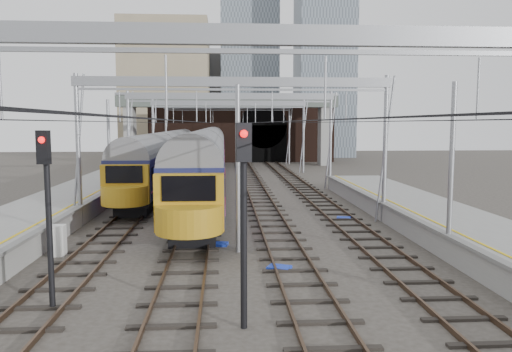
{
  "coord_description": "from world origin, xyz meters",
  "views": [
    {
      "loc": [
        -0.58,
        -18.66,
        5.4
      ],
      "look_at": [
        1.26,
        9.87,
        2.4
      ],
      "focal_mm": 35.0,
      "sensor_mm": 36.0,
      "label": 1
    }
  ],
  "objects": [
    {
      "name": "equip_cover_c",
      "position": [
        6.24,
        9.04,
        0.05
      ],
      "size": [
        0.9,
        0.75,
        0.09
      ],
      "primitive_type": "cube",
      "rotation": [
        0.0,
        0.0,
        -0.28
      ],
      "color": "#1A36C8",
      "rests_on": "ground"
    },
    {
      "name": "train_main",
      "position": [
        -2.0,
        35.3,
        2.57
      ],
      "size": [
        2.94,
        67.88,
        5.01
      ],
      "color": "black",
      "rests_on": "ground"
    },
    {
      "name": "ground",
      "position": [
        0.0,
        0.0,
        0.0
      ],
      "size": [
        160.0,
        160.0,
        0.0
      ],
      "primitive_type": "plane",
      "color": "#38332D",
      "rests_on": "ground"
    },
    {
      "name": "equip_cover_b",
      "position": [
        -0.9,
        3.22,
        0.05
      ],
      "size": [
        1.0,
        0.78,
        0.11
      ],
      "primitive_type": "cube",
      "rotation": [
        0.0,
        0.0,
        -0.15
      ],
      "color": "#1A36C8",
      "rests_on": "ground"
    },
    {
      "name": "city_skyline",
      "position": [
        2.73,
        70.48,
        17.09
      ],
      "size": [
        37.5,
        27.5,
        60.0
      ],
      "color": "tan",
      "rests_on": "ground"
    },
    {
      "name": "overhead_line",
      "position": [
        0.0,
        21.49,
        6.57
      ],
      "size": [
        16.8,
        80.0,
        8.0
      ],
      "color": "gray",
      "rests_on": "ground"
    },
    {
      "name": "signal_near_left",
      "position": [
        -5.62,
        -4.24,
        3.26
      ],
      "size": [
        0.41,
        0.48,
        5.22
      ],
      "rotation": [
        0.0,
        0.0,
        -0.32
      ],
      "color": "black",
      "rests_on": "ground"
    },
    {
      "name": "train_second",
      "position": [
        -6.0,
        39.87,
        2.43
      ],
      "size": [
        2.7,
        62.37,
        4.67
      ],
      "color": "black",
      "rests_on": "ground"
    },
    {
      "name": "signal_near_centre",
      "position": [
        -0.08,
        -5.97,
        3.37
      ],
      "size": [
        0.41,
        0.49,
        5.43
      ],
      "rotation": [
        0.0,
        0.0,
        0.17
      ],
      "color": "black",
      "rests_on": "ground"
    },
    {
      "name": "equip_cover_a",
      "position": [
        1.46,
        -0.57,
        0.05
      ],
      "size": [
        1.01,
        0.89,
        0.1
      ],
      "primitive_type": "cube",
      "rotation": [
        0.0,
        0.0,
        -0.43
      ],
      "color": "#1A36C8",
      "rests_on": "ground"
    },
    {
      "name": "retaining_wall",
      "position": [
        1.4,
        51.93,
        4.33
      ],
      "size": [
        28.0,
        2.75,
        9.0
      ],
      "color": "black",
      "rests_on": "ground"
    },
    {
      "name": "overbridge",
      "position": [
        0.0,
        46.0,
        7.27
      ],
      "size": [
        28.0,
        3.0,
        9.25
      ],
      "color": "gray",
      "rests_on": "ground"
    },
    {
      "name": "relay_cabinet",
      "position": [
        -7.43,
        1.85,
        0.64
      ],
      "size": [
        0.65,
        0.54,
        1.27
      ],
      "primitive_type": "cube",
      "rotation": [
        0.0,
        0.0,
        0.02
      ],
      "color": "silver",
      "rests_on": "ground"
    },
    {
      "name": "tracks",
      "position": [
        0.0,
        15.0,
        0.02
      ],
      "size": [
        14.4,
        80.0,
        0.22
      ],
      "color": "#4C3828",
      "rests_on": "ground"
    }
  ]
}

